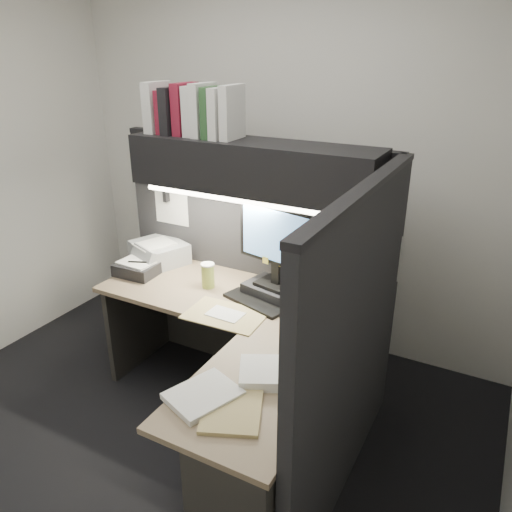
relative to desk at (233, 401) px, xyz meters
name	(u,v)px	position (x,y,z in m)	size (l,w,h in m)	color
floor	(173,439)	(-0.43, 0.00, -0.44)	(3.50, 3.50, 0.00)	black
wall_back	(286,165)	(-0.43, 1.50, 0.91)	(3.50, 0.04, 2.70)	white
partition_back	(252,262)	(-0.40, 0.93, 0.36)	(1.90, 0.06, 1.60)	black
partition_right	(351,355)	(0.55, 0.18, 0.36)	(0.06, 1.50, 1.60)	black
desk	(233,401)	(0.00, 0.00, 0.00)	(1.70, 1.53, 0.73)	#827553
overhead_shelf	(251,167)	(-0.30, 0.75, 1.06)	(1.55, 0.34, 0.30)	black
task_light_tube	(240,200)	(-0.30, 0.61, 0.89)	(0.04, 0.04, 1.32)	white
monitor	(277,263)	(-0.08, 0.66, 0.52)	(0.54, 0.31, 0.58)	black
keyboard	(255,303)	(-0.15, 0.52, 0.30)	(0.42, 0.14, 0.02)	black
mousepad	(326,323)	(0.31, 0.51, 0.29)	(0.22, 0.20, 0.00)	#1B2697
mouse	(326,319)	(0.30, 0.52, 0.31)	(0.06, 0.10, 0.04)	black
telephone	(341,299)	(0.31, 0.74, 0.34)	(0.24, 0.25, 0.10)	beige
coffee_cup	(208,276)	(-0.53, 0.59, 0.36)	(0.08, 0.08, 0.15)	#CFD454
printer	(160,252)	(-1.06, 0.77, 0.36)	(0.36, 0.31, 0.14)	#999C9F
notebook_stack	(138,268)	(-1.05, 0.53, 0.33)	(0.27, 0.23, 0.08)	black
open_folder	(225,315)	(-0.24, 0.32, 0.29)	(0.45, 0.29, 0.01)	tan
paper_stack_a	(269,373)	(0.25, -0.08, 0.31)	(0.27, 0.23, 0.05)	white
paper_stack_b	(203,395)	(0.06, -0.34, 0.30)	(0.24, 0.30, 0.03)	white
manila_stack	(232,409)	(0.21, -0.35, 0.30)	(0.24, 0.31, 0.02)	tan
binder_row	(193,111)	(-0.70, 0.76, 1.35)	(0.62, 0.25, 0.31)	silver
pinned_papers	(281,257)	(0.00, 0.56, 0.61)	(1.76, 1.31, 0.51)	white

